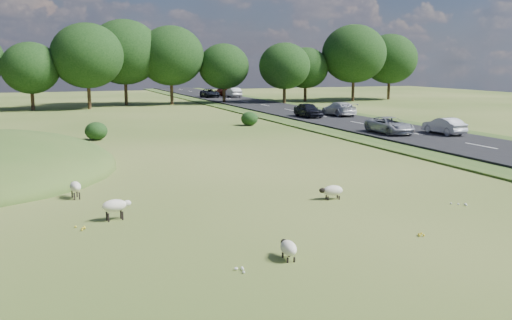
{
  "coord_description": "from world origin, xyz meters",
  "views": [
    {
      "loc": [
        -8.09,
        -22.53,
        5.87
      ],
      "look_at": [
        2.0,
        4.0,
        1.0
      ],
      "focal_mm": 40.0,
      "sensor_mm": 36.0,
      "label": 1
    }
  ],
  "objects_px": {
    "sheep_0": "(288,248)",
    "car_4": "(210,93)",
    "sheep_1": "(332,191)",
    "car_1": "(339,109)",
    "sheep_2": "(115,206)",
    "car_2": "(224,91)",
    "car_6": "(444,126)",
    "car_5": "(308,110)",
    "car_3": "(233,92)",
    "car_0": "(390,125)",
    "sheep_3": "(75,187)"
  },
  "relations": [
    {
      "from": "car_3",
      "to": "car_5",
      "type": "bearing_deg",
      "value": 83.96
    },
    {
      "from": "sheep_0",
      "to": "sheep_1",
      "type": "relative_size",
      "value": 0.94
    },
    {
      "from": "sheep_1",
      "to": "car_2",
      "type": "relative_size",
      "value": 0.22
    },
    {
      "from": "car_1",
      "to": "car_3",
      "type": "relative_size",
      "value": 1.1
    },
    {
      "from": "sheep_2",
      "to": "car_4",
      "type": "height_order",
      "value": "car_4"
    },
    {
      "from": "car_2",
      "to": "sheep_3",
      "type": "bearing_deg",
      "value": 67.38
    },
    {
      "from": "sheep_1",
      "to": "car_1",
      "type": "xyz_separation_m",
      "value": [
        18.34,
        32.52,
        0.59
      ]
    },
    {
      "from": "sheep_3",
      "to": "car_5",
      "type": "bearing_deg",
      "value": -49.2
    },
    {
      "from": "sheep_2",
      "to": "car_1",
      "type": "distance_m",
      "value": 42.67
    },
    {
      "from": "sheep_1",
      "to": "car_1",
      "type": "bearing_deg",
      "value": -111.72
    },
    {
      "from": "sheep_0",
      "to": "sheep_1",
      "type": "bearing_deg",
      "value": -31.63
    },
    {
      "from": "car_5",
      "to": "sheep_1",
      "type": "bearing_deg",
      "value": -114.31
    },
    {
      "from": "car_0",
      "to": "car_2",
      "type": "relative_size",
      "value": 0.93
    },
    {
      "from": "car_2",
      "to": "car_6",
      "type": "xyz_separation_m",
      "value": [
        0.0,
        -57.67,
        -0.09
      ]
    },
    {
      "from": "car_0",
      "to": "car_3",
      "type": "distance_m",
      "value": 50.93
    },
    {
      "from": "sheep_1",
      "to": "car_2",
      "type": "xyz_separation_m",
      "value": [
        18.34,
        73.12,
        0.6
      ]
    },
    {
      "from": "sheep_1",
      "to": "car_0",
      "type": "distance_m",
      "value": 22.62
    },
    {
      "from": "sheep_0",
      "to": "car_3",
      "type": "relative_size",
      "value": 0.22
    },
    {
      "from": "sheep_2",
      "to": "car_4",
      "type": "xyz_separation_m",
      "value": [
        23.75,
        68.87,
        0.37
      ]
    },
    {
      "from": "sheep_1",
      "to": "car_3",
      "type": "distance_m",
      "value": 70.54
    },
    {
      "from": "car_3",
      "to": "car_6",
      "type": "relative_size",
      "value": 1.16
    },
    {
      "from": "sheep_0",
      "to": "car_4",
      "type": "distance_m",
      "value": 77.62
    },
    {
      "from": "car_0",
      "to": "car_6",
      "type": "relative_size",
      "value": 1.19
    },
    {
      "from": "car_3",
      "to": "sheep_2",
      "type": "bearing_deg",
      "value": 67.99
    },
    {
      "from": "sheep_0",
      "to": "car_5",
      "type": "bearing_deg",
      "value": -20.63
    },
    {
      "from": "car_3",
      "to": "car_5",
      "type": "height_order",
      "value": "car_3"
    },
    {
      "from": "sheep_0",
      "to": "sheep_3",
      "type": "xyz_separation_m",
      "value": [
        -5.5,
        10.48,
        0.15
      ]
    },
    {
      "from": "car_4",
      "to": "sheep_0",
      "type": "bearing_deg",
      "value": -104.51
    },
    {
      "from": "car_0",
      "to": "car_1",
      "type": "bearing_deg",
      "value": 75.96
    },
    {
      "from": "car_0",
      "to": "car_1",
      "type": "distance_m",
      "value": 15.66
    },
    {
      "from": "car_3",
      "to": "car_6",
      "type": "height_order",
      "value": "car_3"
    },
    {
      "from": "car_2",
      "to": "car_6",
      "type": "relative_size",
      "value": 1.28
    },
    {
      "from": "car_1",
      "to": "car_0",
      "type": "bearing_deg",
      "value": 75.96
    },
    {
      "from": "sheep_0",
      "to": "car_2",
      "type": "distance_m",
      "value": 82.77
    },
    {
      "from": "car_4",
      "to": "sheep_1",
      "type": "bearing_deg",
      "value": -101.93
    },
    {
      "from": "car_1",
      "to": "sheep_2",
      "type": "bearing_deg",
      "value": 49.78
    },
    {
      "from": "car_2",
      "to": "car_6",
      "type": "bearing_deg",
      "value": 90.0
    },
    {
      "from": "sheep_0",
      "to": "car_0",
      "type": "xyz_separation_m",
      "value": [
        19.44,
        23.65,
        0.54
      ]
    },
    {
      "from": "sheep_0",
      "to": "car_1",
      "type": "relative_size",
      "value": 0.21
    },
    {
      "from": "sheep_0",
      "to": "car_0",
      "type": "distance_m",
      "value": 30.62
    },
    {
      "from": "sheep_0",
      "to": "car_1",
      "type": "xyz_separation_m",
      "value": [
        23.24,
        38.84,
        0.61
      ]
    },
    {
      "from": "sheep_2",
      "to": "car_2",
      "type": "relative_size",
      "value": 0.23
    },
    {
      "from": "sheep_1",
      "to": "car_3",
      "type": "bearing_deg",
      "value": -97.38
    },
    {
      "from": "sheep_1",
      "to": "car_5",
      "type": "xyz_separation_m",
      "value": [
        14.54,
        32.2,
        0.6
      ]
    },
    {
      "from": "sheep_2",
      "to": "car_6",
      "type": "xyz_separation_m",
      "value": [
        27.55,
        15.5,
        0.34
      ]
    },
    {
      "from": "car_2",
      "to": "car_3",
      "type": "xyz_separation_m",
      "value": [
        0.0,
        -5.01,
        0.02
      ]
    },
    {
      "from": "sheep_1",
      "to": "car_6",
      "type": "relative_size",
      "value": 0.28
    },
    {
      "from": "sheep_1",
      "to": "car_1",
      "type": "height_order",
      "value": "car_1"
    },
    {
      "from": "sheep_1",
      "to": "car_3",
      "type": "xyz_separation_m",
      "value": [
        18.34,
        68.11,
        0.62
      ]
    },
    {
      "from": "car_6",
      "to": "car_4",
      "type": "bearing_deg",
      "value": -85.93
    }
  ]
}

